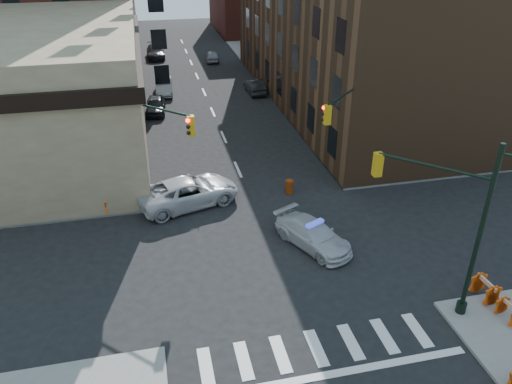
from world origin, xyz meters
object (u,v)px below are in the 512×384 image
parked_car_wfar (164,86)px  pedestrian_b (54,184)px  barrel_road (289,187)px  barrel_bank (195,189)px  barricade_se_a (485,289)px  parked_car_wnear (155,105)px  police_car (313,235)px  pickup (188,192)px  parked_car_enear (255,86)px  pedestrian_a (136,186)px  barricade_nw_a (113,203)px

parked_car_wfar → pedestrian_b: (-7.88, -19.79, 0.19)m
barrel_road → barrel_bank: (-5.87, 0.98, 0.01)m
barrel_road → barricade_se_a: (5.80, -11.70, 0.19)m
parked_car_wnear → pedestrian_b: size_ratio=2.63×
police_car → pickup: size_ratio=0.77×
police_car → barricade_se_a: police_car is taller
police_car → pedestrian_b: pedestrian_b is taller
parked_car_wfar → barrel_road: 23.30m
parked_car_enear → barricade_se_a: bearing=94.9°
pedestrian_a → barricade_nw_a: size_ratio=1.43×
pickup → pedestrian_a: (-3.05, 0.95, 0.23)m
barricade_se_a → barricade_nw_a: barricade_nw_a is taller
police_car → parked_car_wfar: (-6.05, 28.25, 0.06)m
police_car → barrel_bank: 8.77m
barrel_bank → barricade_nw_a: 5.02m
pedestrian_b → barricade_nw_a: (3.55, -2.66, -0.30)m
parked_car_wfar → pedestrian_a: size_ratio=2.41×
police_car → barricade_nw_a: police_car is taller
barrel_bank → police_car: bearing=-51.3°
barricade_se_a → police_car: bearing=42.8°
parked_car_enear → pedestrian_b: pedestrian_b is taller
parked_car_wnear → parked_car_wfar: size_ratio=0.92×
pedestrian_b → barrel_bank: (8.45, -1.61, -0.48)m
parked_car_wfar → pedestrian_b: bearing=-109.6°
pickup → barrel_road: size_ratio=6.90×
parked_car_wnear → barrel_road: 18.51m
pedestrian_b → barrel_bank: 8.62m
parked_car_enear → pedestrian_a: bearing=58.0°
police_car → barricade_se_a: 8.51m
parked_car_wnear → barricade_nw_a: size_ratio=3.16×
parked_car_enear → barrel_road: bearing=82.3°
pedestrian_a → barricade_se_a: size_ratio=1.46×
pickup → barrel_road: pickup is taller
parked_car_wnear → barricade_nw_a: parked_car_wnear is taller
barrel_bank → parked_car_wfar: bearing=91.5°
pickup → pedestrian_a: pedestrian_a is taller
police_car → parked_car_wfar: size_ratio=1.04×
barricade_nw_a → pickup: bearing=-14.2°
parked_car_enear → pedestrian_b: 24.60m
police_car → barrel_road: size_ratio=5.29×
barrel_road → barrel_bank: bearing=170.5°
pedestrian_a → parked_car_wfar: bearing=124.8°
barricade_se_a → barricade_nw_a: bearing=51.1°
barrel_road → barricade_se_a: bearing=-63.6°
parked_car_wnear → barricade_se_a: parked_car_wnear is taller
police_car → barricade_se_a: bearing=-69.2°
police_car → pickup: 8.34m
barricade_se_a → pickup: bearing=42.2°
pickup → pedestrian_b: (-7.99, 2.61, 0.09)m
pickup → barricade_se_a: 16.85m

